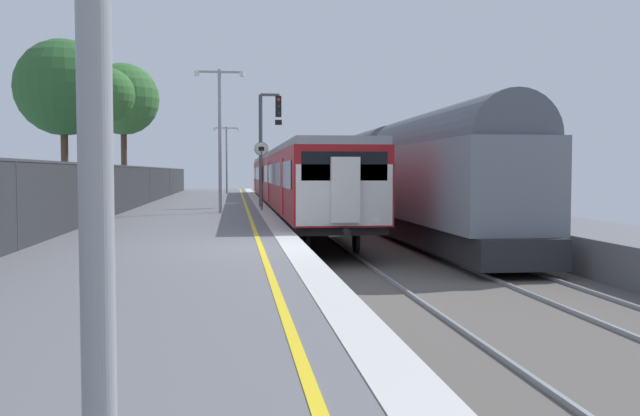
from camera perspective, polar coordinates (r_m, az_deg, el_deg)
ground at (r=15.91m, az=6.06°, el=-5.27°), size 17.40×110.00×1.21m
commuter_train_at_platform at (r=38.62m, az=-2.50°, el=2.35°), size 2.83×39.30×3.81m
freight_train_adjacent_track at (r=31.10m, az=6.08°, el=2.75°), size 2.60×28.27×4.69m
signal_gantry at (r=33.75m, az=-4.39°, el=5.80°), size 1.10×0.24×5.38m
speed_limit_sign at (r=30.35m, az=-4.77°, el=3.32°), size 0.59×0.08×2.95m
platform_lamp_mid at (r=28.68m, az=-8.12°, el=6.37°), size 2.00×0.20×5.76m
platform_lamp_far at (r=54.36m, az=-7.58°, el=4.38°), size 2.00×0.20×5.11m
platform_back_fence at (r=16.01m, az=-23.40°, el=0.37°), size 0.07×99.00×1.94m
background_tree_left at (r=48.68m, az=-15.67°, el=8.31°), size 4.72×4.72×8.85m
background_tree_centre at (r=30.47m, az=-20.12°, el=8.92°), size 3.86×3.86×6.98m
background_tree_right at (r=40.40m, az=-16.89°, el=8.55°), size 2.91×3.03×7.30m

